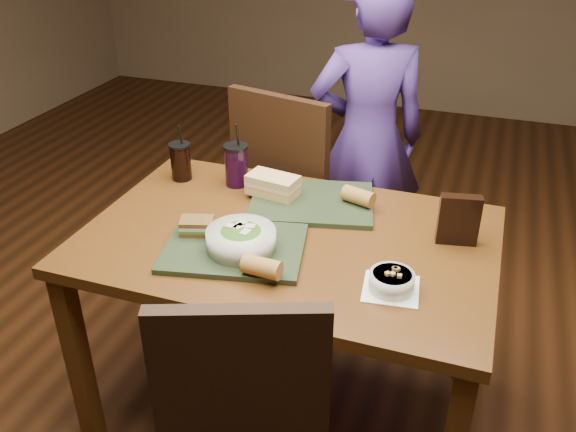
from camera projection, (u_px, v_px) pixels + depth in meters
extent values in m
plane|color=#381C0B|center=(288.00, 403.00, 2.32)|extent=(6.00, 6.00, 0.00)
cube|color=#512E10|center=(79.00, 362.00, 2.01)|extent=(0.06, 0.06, 0.71)
cube|color=#512E10|center=(185.00, 247.00, 2.62)|extent=(0.06, 0.06, 0.71)
cube|color=#512E10|center=(472.00, 304.00, 2.28)|extent=(0.06, 0.06, 0.71)
cube|color=#512E10|center=(288.00, 240.00, 1.96)|extent=(1.30, 0.85, 0.04)
cube|color=black|center=(241.00, 393.00, 1.41)|extent=(0.40, 0.18, 0.49)
cube|color=black|center=(294.00, 200.00, 2.74)|extent=(0.54, 0.54, 0.04)
cube|color=black|center=(278.00, 159.00, 2.43)|extent=(0.44, 0.14, 0.53)
cube|color=black|center=(241.00, 260.00, 2.76)|extent=(0.04, 0.04, 0.46)
cube|color=black|center=(321.00, 276.00, 2.65)|extent=(0.04, 0.04, 0.46)
cube|color=black|center=(270.00, 221.00, 3.07)|extent=(0.04, 0.04, 0.46)
cube|color=black|center=(344.00, 234.00, 2.96)|extent=(0.04, 0.04, 0.46)
imported|color=#462C79|center=(368.00, 140.00, 2.72)|extent=(0.62, 0.52, 1.44)
cube|color=#24301B|center=(235.00, 248.00, 1.86)|extent=(0.48, 0.40, 0.02)
cube|color=#24301B|center=(312.00, 202.00, 2.12)|extent=(0.48, 0.41, 0.02)
cylinder|color=silver|center=(241.00, 240.00, 1.83)|extent=(0.21, 0.21, 0.06)
ellipsoid|color=#427219|center=(241.00, 236.00, 1.82)|extent=(0.17, 0.17, 0.05)
cube|color=beige|center=(245.00, 233.00, 1.80)|extent=(0.03, 0.04, 0.01)
cube|color=beige|center=(241.00, 224.00, 1.84)|extent=(0.03, 0.04, 0.01)
cube|color=beige|center=(232.00, 227.00, 1.83)|extent=(0.04, 0.02, 0.01)
cube|color=beige|center=(239.00, 227.00, 1.83)|extent=(0.04, 0.04, 0.01)
cube|color=beige|center=(249.00, 227.00, 1.83)|extent=(0.04, 0.03, 0.01)
cube|color=white|center=(391.00, 289.00, 1.69)|extent=(0.17, 0.17, 0.00)
cylinder|color=silver|center=(392.00, 281.00, 1.68)|extent=(0.13, 0.13, 0.05)
cylinder|color=black|center=(392.00, 275.00, 1.67)|extent=(0.11, 0.11, 0.01)
cube|color=#B28947|center=(399.00, 276.00, 1.65)|extent=(0.01, 0.01, 0.01)
cube|color=#B28947|center=(395.00, 269.00, 1.68)|extent=(0.02, 0.02, 0.01)
cube|color=#B28947|center=(388.00, 274.00, 1.66)|extent=(0.02, 0.02, 0.01)
cube|color=#B28947|center=(397.00, 269.00, 1.68)|extent=(0.02, 0.02, 0.01)
cube|color=#B28947|center=(395.00, 269.00, 1.68)|extent=(0.01, 0.01, 0.01)
cube|color=#B28947|center=(393.00, 274.00, 1.66)|extent=(0.02, 0.02, 0.01)
cube|color=#593819|center=(198.00, 231.00, 1.92)|extent=(0.12, 0.10, 0.01)
cube|color=#3F721E|center=(197.00, 227.00, 1.92)|extent=(0.12, 0.10, 0.01)
cube|color=beige|center=(197.00, 225.00, 1.91)|extent=(0.12, 0.10, 0.01)
cube|color=#593819|center=(197.00, 221.00, 1.90)|extent=(0.12, 0.10, 0.01)
cube|color=tan|center=(273.00, 191.00, 2.15)|extent=(0.19, 0.12, 0.03)
cube|color=orange|center=(273.00, 187.00, 2.14)|extent=(0.19, 0.12, 0.01)
cube|color=beige|center=(273.00, 184.00, 2.14)|extent=(0.19, 0.12, 0.01)
cube|color=tan|center=(273.00, 179.00, 2.13)|extent=(0.19, 0.12, 0.03)
cylinder|color=#AD7533|center=(262.00, 267.00, 1.71)|extent=(0.12, 0.06, 0.06)
cylinder|color=#AD7533|center=(358.00, 196.00, 2.08)|extent=(0.12, 0.09, 0.06)
cylinder|color=black|center=(181.00, 163.00, 2.27)|extent=(0.08, 0.08, 0.13)
cylinder|color=black|center=(179.00, 145.00, 2.24)|extent=(0.08, 0.08, 0.01)
cylinder|color=black|center=(180.00, 136.00, 2.22)|extent=(0.01, 0.02, 0.09)
cylinder|color=black|center=(236.00, 166.00, 2.23)|extent=(0.08, 0.08, 0.15)
cylinder|color=black|center=(235.00, 146.00, 2.19)|extent=(0.09, 0.09, 0.01)
cylinder|color=black|center=(237.00, 136.00, 2.17)|extent=(0.01, 0.02, 0.09)
cube|color=black|center=(459.00, 220.00, 1.87)|extent=(0.13, 0.06, 0.16)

